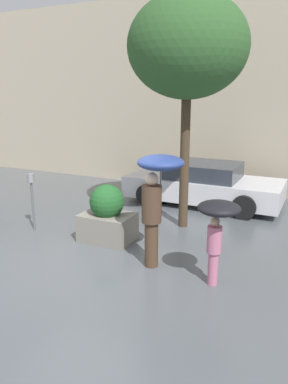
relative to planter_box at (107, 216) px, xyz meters
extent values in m
plane|color=#51565B|center=(0.14, -1.22, -0.54)|extent=(40.00, 40.00, 0.00)
cube|color=#B7A88E|center=(0.14, 5.28, 2.46)|extent=(18.00, 0.30, 6.00)
cube|color=gray|center=(0.00, 0.00, -0.24)|extent=(1.09, 0.79, 0.58)
sphere|color=#1E5123|center=(0.00, 0.00, 0.32)|extent=(0.73, 0.73, 0.73)
cylinder|color=#473323|center=(1.35, -0.71, -0.12)|extent=(0.25, 0.25, 0.84)
cylinder|color=#473323|center=(1.35, -0.71, 0.64)|extent=(0.35, 0.35, 0.67)
sphere|color=beige|center=(1.35, -0.71, 1.09)|extent=(0.23, 0.23, 0.23)
cylinder|color=#4C4C51|center=(1.51, -0.70, 1.03)|extent=(0.02, 0.02, 0.71)
ellipsoid|color=navy|center=(1.51, -0.70, 1.38)|extent=(0.80, 0.80, 0.26)
cylinder|color=#B76684|center=(2.54, -0.89, -0.25)|extent=(0.16, 0.16, 0.56)
cylinder|color=#B76684|center=(2.54, -0.89, 0.25)|extent=(0.23, 0.23, 0.45)
sphere|color=tan|center=(2.54, -0.89, 0.55)|extent=(0.15, 0.15, 0.15)
cylinder|color=#4C4C51|center=(2.61, -0.98, 0.54)|extent=(0.02, 0.02, 0.53)
ellipsoid|color=black|center=(2.61, -0.98, 0.80)|extent=(0.67, 0.67, 0.21)
cube|color=silver|center=(1.00, 3.55, -0.08)|extent=(4.29, 1.78, 0.58)
cube|color=#2D333D|center=(1.00, 3.55, 0.42)|extent=(1.93, 1.51, 0.42)
cylinder|color=black|center=(-0.33, 2.68, -0.23)|extent=(0.61, 0.22, 0.61)
cylinder|color=black|center=(-0.32, 4.44, -0.23)|extent=(0.61, 0.22, 0.61)
cylinder|color=black|center=(2.33, 2.67, -0.23)|extent=(0.61, 0.22, 0.61)
cylinder|color=black|center=(2.34, 4.43, -0.23)|extent=(0.61, 0.22, 0.61)
cylinder|color=#423323|center=(1.14, 1.53, 1.11)|extent=(0.21, 0.21, 3.29)
ellipsoid|color=#2D5628|center=(1.14, 1.53, 3.46)|extent=(2.56, 2.56, 2.18)
cylinder|color=#595B60|center=(-1.85, -0.19, 0.02)|extent=(0.05, 0.05, 1.12)
cylinder|color=gray|center=(-1.85, -0.19, 0.68)|extent=(0.14, 0.14, 0.20)
camera|label=1|loc=(3.94, -6.40, 2.51)|focal=35.00mm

